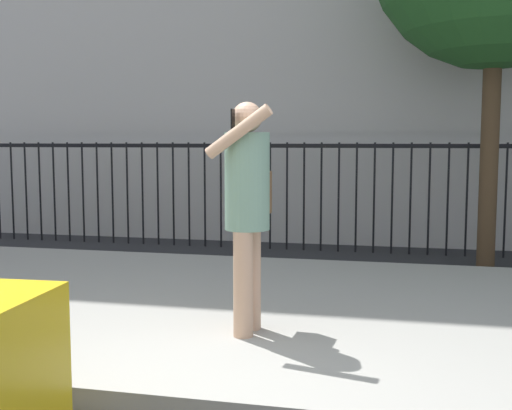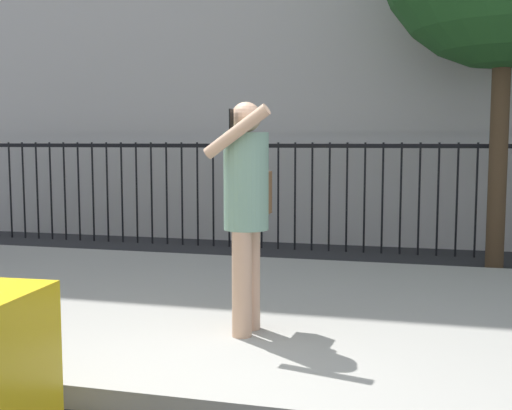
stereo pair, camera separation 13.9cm
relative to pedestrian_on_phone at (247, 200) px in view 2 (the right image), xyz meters
name	(u,v)px [view 2 (the right image)]	position (x,y,z in m)	size (l,w,h in m)	color
sidewalk	(260,310)	(-0.12, 0.88, -1.10)	(28.00, 4.40, 0.15)	#9E9B93
iron_fence	(321,182)	(-0.12, 4.58, -0.15)	(12.03, 0.04, 1.60)	black
pedestrian_on_phone	(247,200)	(0.00, 0.00, 0.00)	(0.51, 0.67, 1.76)	tan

